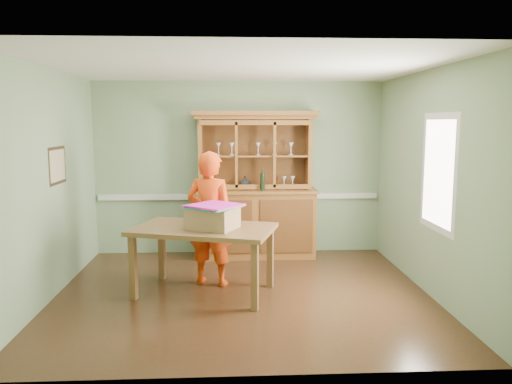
{
  "coord_description": "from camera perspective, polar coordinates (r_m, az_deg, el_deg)",
  "views": [
    {
      "loc": [
        -0.14,
        -5.85,
        2.07
      ],
      "look_at": [
        0.19,
        0.4,
        1.19
      ],
      "focal_mm": 35.0,
      "sensor_mm": 36.0,
      "label": 1
    }
  ],
  "objects": [
    {
      "name": "framed_map",
      "position": [
        6.51,
        -21.71,
        2.83
      ],
      "size": [
        0.03,
        0.6,
        0.46
      ],
      "color": "#322114",
      "rests_on": "wall_left"
    },
    {
      "name": "dining_table",
      "position": [
        6.05,
        -6.01,
        -4.9
      ],
      "size": [
        1.86,
        1.42,
        0.82
      ],
      "rotation": [
        0.0,
        0.0,
        -0.29
      ],
      "color": "brown",
      "rests_on": "floor"
    },
    {
      "name": "ceiling",
      "position": [
        5.88,
        -1.65,
        14.12
      ],
      "size": [
        4.5,
        4.5,
        0.0
      ],
      "primitive_type": "plane",
      "rotation": [
        3.14,
        0.0,
        0.0
      ],
      "color": "white",
      "rests_on": "wall_back"
    },
    {
      "name": "cardboard_box",
      "position": [
        5.93,
        -4.98,
        -2.98
      ],
      "size": [
        0.67,
        0.62,
        0.25
      ],
      "primitive_type": "cube",
      "rotation": [
        0.0,
        0.0,
        -0.46
      ],
      "color": "#A57C55",
      "rests_on": "dining_table"
    },
    {
      "name": "chair_rail",
      "position": [
        7.91,
        -1.94,
        -0.53
      ],
      "size": [
        4.41,
        0.05,
        0.08
      ],
      "primitive_type": "cube",
      "color": "silver",
      "rests_on": "wall_back"
    },
    {
      "name": "person",
      "position": [
        6.37,
        -5.25,
        -3.03
      ],
      "size": [
        0.73,
        0.6,
        1.72
      ],
      "primitive_type": "imported",
      "rotation": [
        0.0,
        0.0,
        2.8
      ],
      "color": "#ED440E",
      "rests_on": "floor"
    },
    {
      "name": "wall_back",
      "position": [
        7.88,
        -1.96,
        2.73
      ],
      "size": [
        4.5,
        0.0,
        4.5
      ],
      "primitive_type": "plane",
      "rotation": [
        1.57,
        0.0,
        0.0
      ],
      "color": "gray",
      "rests_on": "floor"
    },
    {
      "name": "wall_front",
      "position": [
        3.92,
        -0.87,
        -2.62
      ],
      "size": [
        4.5,
        0.0,
        4.5
      ],
      "primitive_type": "plane",
      "rotation": [
        -1.57,
        0.0,
        0.0
      ],
      "color": "gray",
      "rests_on": "floor"
    },
    {
      "name": "wall_left",
      "position": [
        6.26,
        -22.66,
        0.75
      ],
      "size": [
        0.0,
        4.0,
        4.0
      ],
      "primitive_type": "plane",
      "rotation": [
        1.57,
        0.0,
        1.57
      ],
      "color": "gray",
      "rests_on": "floor"
    },
    {
      "name": "window_panel",
      "position": [
        6.06,
        20.06,
        2.1
      ],
      "size": [
        0.03,
        0.96,
        1.36
      ],
      "color": "silver",
      "rests_on": "wall_right"
    },
    {
      "name": "china_hutch",
      "position": [
        7.71,
        -0.12,
        -1.62
      ],
      "size": [
        1.9,
        0.63,
        2.24
      ],
      "color": "#925D27",
      "rests_on": "floor"
    },
    {
      "name": "kite_stack",
      "position": [
        5.87,
        -4.87,
        -1.62
      ],
      "size": [
        0.72,
        0.72,
        0.04
      ],
      "rotation": [
        0.0,
        0.0,
        0.9
      ],
      "color": "#34B168",
      "rests_on": "cardboard_box"
    },
    {
      "name": "floor",
      "position": [
        6.21,
        -1.55,
        -11.51
      ],
      "size": [
        4.5,
        4.5,
        0.0
      ],
      "primitive_type": "plane",
      "color": "#402314",
      "rests_on": "ground"
    },
    {
      "name": "wall_right",
      "position": [
        6.36,
        19.12,
        1.03
      ],
      "size": [
        0.0,
        4.0,
        4.0
      ],
      "primitive_type": "plane",
      "rotation": [
        1.57,
        0.0,
        -1.57
      ],
      "color": "gray",
      "rests_on": "floor"
    }
  ]
}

